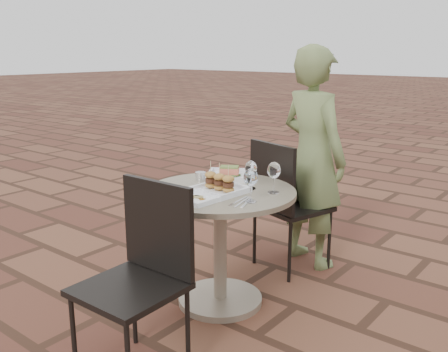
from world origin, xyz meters
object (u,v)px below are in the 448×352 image
Objects in this scene: chair_far at (283,196)px; plate_sliders at (219,186)px; plate_salmon at (229,174)px; plate_tuna at (198,198)px; chair_near at (143,263)px; cafe_table at (220,229)px; diner at (313,158)px.

plate_sliders is at bearing 106.20° from chair_far.
chair_far is 0.47m from plate_salmon.
plate_tuna is at bearing -87.83° from plate_sliders.
plate_salmon is at bearing 103.32° from chair_near.
chair_far is 3.92× the size of plate_tuna.
cafe_table is 0.57× the size of diner.
plate_tuna is (0.01, -0.19, -0.02)m from plate_sliders.
diner is 4.11× the size of plate_salmon.
chair_near is 3.19× the size of plate_sliders.
chair_far is at bearing 89.36° from diner.
chair_near is at bearing -80.65° from plate_tuna.
diner reaches higher than plate_tuna.
diner is at bearing 69.04° from plate_salmon.
plate_tuna is at bearing -70.65° from plate_salmon.
plate_salmon is at bearing 85.38° from diner.
chair_far reaches higher than plate_tuna.
chair_near is 1.04m from plate_salmon.
plate_sliders is (0.17, -0.31, 0.02)m from plate_salmon.
plate_salmon is (-0.25, -0.65, -0.04)m from diner.
chair_near reaches higher than plate_salmon.
plate_salmon is at bearing 118.75° from plate_sliders.
diner is 6.65× the size of plate_tuna.
chair_near reaches higher than cafe_table.
diner is 0.96m from plate_sliders.
plate_sliders is at bearing -55.08° from cafe_table.
cafe_table is 0.66m from chair_far.
plate_tuna is (0.18, -0.50, -0.01)m from plate_salmon.
plate_salmon is (-0.14, 0.27, 0.27)m from cafe_table.
plate_sliders is (-0.09, 0.68, 0.22)m from chair_near.
chair_far reaches higher than plate_salmon.
plate_sliders reaches higher than cafe_table.
diner reaches higher than chair_near.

